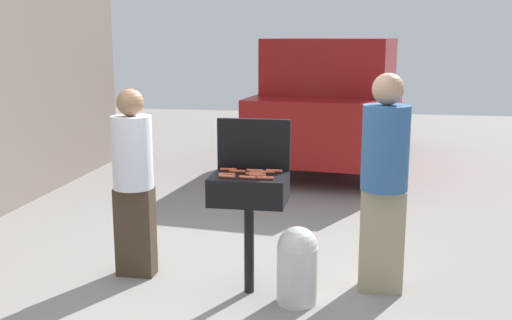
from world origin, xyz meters
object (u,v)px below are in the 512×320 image
Objects in this scene: hot_dog_1 at (227,174)px; hot_dog_4 at (238,171)px; hot_dog_2 at (254,174)px; hot_dog_11 at (274,171)px; propane_tank at (297,264)px; person_right at (384,176)px; hot_dog_0 at (258,173)px; parked_minivan at (335,101)px; hot_dog_10 at (267,172)px; hot_dog_9 at (227,176)px; hot_dog_6 at (258,176)px; hot_dog_7 at (265,178)px; person_left at (133,176)px; bbq_grill at (249,194)px; hot_dog_3 at (248,177)px; hot_dog_8 at (255,171)px; hot_dog_5 at (228,169)px.

hot_dog_1 and hot_dog_4 have the same top height.
hot_dog_11 is (0.14, 0.14, 0.00)m from hot_dog_2.
hot_dog_2 is 0.21× the size of propane_tank.
person_right reaches higher than hot_dog_11.
parked_minivan is at bearing 85.89° from hot_dog_0.
hot_dog_10 is 0.07m from hot_dog_11.
hot_dog_9 is 0.07× the size of person_right.
hot_dog_6 is at bearing 165.34° from propane_tank.
hot_dog_9 is (-0.23, -0.07, 0.00)m from hot_dog_6.
hot_dog_4 is 1.00× the size of hot_dog_6.
hot_dog_4 is 0.32m from hot_dog_7.
person_left is (-0.89, 0.32, -0.11)m from hot_dog_9.
hot_dog_3 reaches higher than bbq_grill.
hot_dog_8 is at bearing -171.30° from hot_dog_11.
hot_dog_8 is at bearing 91.89° from parked_minivan.
person_right is at bearing 20.81° from hot_dog_7.
hot_dog_11 is (0.12, 0.11, 0.00)m from hot_dog_0.
person_right is (0.65, 0.35, 0.64)m from propane_tank.
parked_minivan reaches higher than hot_dog_9.
hot_dog_1 reaches higher than propane_tank.
hot_dog_1 and hot_dog_11 have the same top height.
hot_dog_7 and hot_dog_9 have the same top height.
hot_dog_2 is 5.30m from parked_minivan.
hot_dog_5 is at bearing 177.54° from hot_dog_8.
propane_tank is (0.41, -0.13, -0.51)m from bbq_grill.
person_right reaches higher than propane_tank.
bbq_grill is 0.20m from hot_dog_4.
hot_dog_7 is 0.21× the size of propane_tank.
parked_minivan is (0.26, 5.15, 0.03)m from hot_dog_11.
parked_minivan reaches higher than hot_dog_1.
propane_tank is at bearing -23.42° from hot_dog_5.
hot_dog_4 is at bearing 146.92° from bbq_grill.
hot_dog_4 is 1.17m from person_right.
hot_dog_8 is 0.10m from hot_dog_10.
bbq_grill is 0.17m from hot_dog_2.
bbq_grill is 0.20m from hot_dog_8.
hot_dog_11 is (0.17, 0.26, 0.00)m from hot_dog_3.
hot_dog_0 is 0.17m from hot_dog_3.
hot_dog_1 is 1.00× the size of hot_dog_11.
hot_dog_1 is 0.91m from person_left.
hot_dog_7 is (0.15, -0.12, 0.16)m from bbq_grill.
hot_dog_0 is 0.28m from hot_dog_5.
hot_dog_11 is at bearing 2.15° from hot_dog_5.
hot_dog_7 is 0.30m from hot_dog_9.
person_left reaches higher than hot_dog_5.
hot_dog_11 is (0.05, 0.05, 0.00)m from hot_dog_10.
person_right reaches higher than hot_dog_2.
hot_dog_3 is at bearing 179.48° from hot_dog_7.
hot_dog_7 is (0.08, -0.16, 0.00)m from hot_dog_0.
hot_dog_3 is 0.22m from hot_dog_4.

